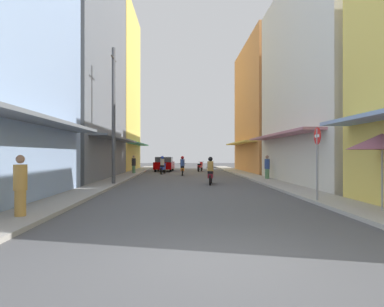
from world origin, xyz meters
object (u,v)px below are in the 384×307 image
pedestrian_foreground (20,188)px  street_sign_no_entry (317,154)px  parked_car (164,164)px  motorbike_maroon (211,172)px  pedestrian_far (134,165)px  motorbike_red (200,166)px  pedestrian_midway (267,168)px  motorbike_blue (163,166)px  vendor_umbrella (382,141)px  motorbike_orange (182,167)px  utility_pole (114,115)px

pedestrian_foreground → street_sign_no_entry: street_sign_no_entry is taller
parked_car → motorbike_maroon: bearing=-78.0°
motorbike_maroon → pedestrian_far: pedestrian_far is taller
motorbike_red → pedestrian_midway: pedestrian_midway is taller
pedestrian_foreground → pedestrian_midway: bearing=54.5°
parked_car → pedestrian_far: size_ratio=2.57×
motorbike_blue → pedestrian_foreground: bearing=-96.8°
motorbike_maroon → pedestrian_far: size_ratio=1.11×
motorbike_maroon → pedestrian_foreground: 12.24m
street_sign_no_entry → vendor_umbrella: bearing=-67.8°
motorbike_red → motorbike_orange: motorbike_orange is taller
motorbike_orange → pedestrian_far: pedestrian_far is taller
vendor_umbrella → parked_car: bearing=105.7°
motorbike_red → utility_pole: bearing=-109.3°
motorbike_blue → pedestrian_far: size_ratio=1.10×
pedestrian_midway → street_sign_no_entry: street_sign_no_entry is taller
pedestrian_far → pedestrian_midway: size_ratio=0.99×
motorbike_red → motorbike_blue: motorbike_blue is taller
utility_pole → pedestrian_foreground: bearing=-92.6°
motorbike_blue → parked_car: motorbike_blue is taller
motorbike_maroon → pedestrian_far: (-5.71, 10.24, 0.11)m
utility_pole → street_sign_no_entry: size_ratio=2.85×
motorbike_red → pedestrian_foreground: pedestrian_foreground is taller
street_sign_no_entry → motorbike_orange: bearing=105.6°
pedestrian_midway → parked_car: bearing=119.8°
pedestrian_midway → utility_pole: utility_pole is taller
motorbike_red → parked_car: 3.66m
pedestrian_far → pedestrian_foreground: 21.00m
motorbike_maroon → pedestrian_foreground: size_ratio=1.06×
parked_car → pedestrian_midway: size_ratio=2.54×
motorbike_red → street_sign_no_entry: (2.79, -23.37, 1.21)m
motorbike_maroon → parked_car: size_ratio=0.43×
motorbike_maroon → parked_car: motorbike_maroon is taller
motorbike_maroon → utility_pole: utility_pole is taller
motorbike_orange → street_sign_no_entry: (4.60, -16.44, 1.01)m
parked_car → vendor_umbrella: 27.14m
pedestrian_midway → vendor_umbrella: (0.00, -13.23, 1.25)m
street_sign_no_entry → motorbike_maroon: bearing=111.0°
utility_pole → vendor_umbrella: bearing=-45.9°
pedestrian_midway → utility_pole: size_ratio=0.22×
motorbike_orange → pedestrian_foreground: 19.74m
motorbike_blue → pedestrian_midway: bearing=-47.0°
motorbike_maroon → pedestrian_far: 11.73m
motorbike_blue → pedestrian_midway: (7.25, -7.78, 0.12)m
pedestrian_midway → pedestrian_foreground: bearing=-125.5°
motorbike_blue → pedestrian_far: pedestrian_far is taller
pedestrian_far → street_sign_no_entry: bearing=-64.3°
motorbike_red → parked_car: (-3.63, 0.40, 0.24)m
motorbike_orange → vendor_umbrella: (5.54, -18.75, 1.37)m
vendor_umbrella → utility_pole: size_ratio=0.30×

